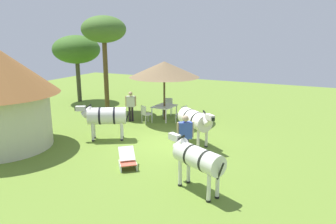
% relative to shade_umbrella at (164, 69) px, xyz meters
% --- Properties ---
extents(ground_plane, '(36.00, 36.00, 0.00)m').
position_rel_shade_umbrella_xyz_m(ground_plane, '(-3.16, -1.84, -2.64)').
color(ground_plane, olive).
extents(shade_umbrella, '(3.58, 3.58, 3.04)m').
position_rel_shade_umbrella_xyz_m(shade_umbrella, '(0.00, 0.00, 0.00)').
color(shade_umbrella, '#4D3A22').
rests_on(shade_umbrella, ground_plane).
extents(patio_dining_table, '(1.30, 1.04, 0.74)m').
position_rel_shade_umbrella_xyz_m(patio_dining_table, '(-0.00, -0.00, -1.99)').
color(patio_dining_table, silver).
rests_on(patio_dining_table, ground_plane).
extents(patio_chair_near_lawn, '(0.52, 0.51, 0.90)m').
position_rel_shade_umbrella_xyz_m(patio_chair_near_lawn, '(-0.25, -1.13, -2.12)').
color(patio_chair_near_lawn, white).
rests_on(patio_chair_near_lawn, ground_plane).
extents(patio_chair_near_hut, '(0.52, 0.54, 0.90)m').
position_rel_shade_umbrella_xyz_m(patio_chair_near_hut, '(1.11, 0.31, -2.12)').
color(patio_chair_near_hut, silver).
rests_on(patio_chair_near_hut, ground_plane).
extents(patio_chair_west_end, '(0.58, 0.59, 0.90)m').
position_rel_shade_umbrella_xyz_m(patio_chair_west_end, '(-1.00, 0.57, -2.12)').
color(patio_chair_west_end, silver).
rests_on(patio_chair_west_end, ground_plane).
extents(guest_beside_umbrella, '(0.36, 0.51, 1.55)m').
position_rel_shade_umbrella_xyz_m(guest_beside_umbrella, '(-1.04, 1.40, -1.71)').
color(guest_beside_umbrella, black).
rests_on(guest_beside_umbrella, ground_plane).
extents(standing_watcher, '(0.44, 0.50, 1.69)m').
position_rel_shade_umbrella_xyz_m(standing_watcher, '(-4.70, -3.13, -1.62)').
color(standing_watcher, black).
rests_on(standing_watcher, ground_plane).
extents(striped_lounge_chair, '(0.95, 0.92, 0.63)m').
position_rel_shade_umbrella_xyz_m(striped_lounge_chair, '(-6.07, -1.60, -2.39)').
color(striped_lounge_chair, '#D3553D').
rests_on(striped_lounge_chair, ground_plane).
extents(zebra_nearest_camera, '(1.56, 1.90, 1.55)m').
position_rel_shade_umbrella_xyz_m(zebra_nearest_camera, '(-2.85, -2.80, -1.62)').
color(zebra_nearest_camera, silver).
rests_on(zebra_nearest_camera, ground_plane).
extents(zebra_by_umbrella, '(1.26, 2.06, 1.56)m').
position_rel_shade_umbrella_xyz_m(zebra_by_umbrella, '(-6.60, -4.28, -1.63)').
color(zebra_by_umbrella, silver).
rests_on(zebra_by_umbrella, ground_plane).
extents(zebra_toward_hut, '(1.42, 2.03, 1.56)m').
position_rel_shade_umbrella_xyz_m(zebra_toward_hut, '(-3.94, 0.82, -1.62)').
color(zebra_toward_hut, silver).
rests_on(zebra_toward_hut, ground_plane).
extents(acacia_tree_far_lawn, '(3.00, 3.00, 4.30)m').
position_rel_shade_umbrella_xyz_m(acacia_tree_far_lawn, '(1.71, 7.12, 0.73)').
color(acacia_tree_far_lawn, '#42422B').
rests_on(acacia_tree_far_lawn, ground_plane).
extents(acacia_tree_behind_hut, '(2.46, 2.46, 5.36)m').
position_rel_shade_umbrella_xyz_m(acacia_tree_behind_hut, '(0.28, 3.84, 1.91)').
color(acacia_tree_behind_hut, brown).
rests_on(acacia_tree_behind_hut, ground_plane).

